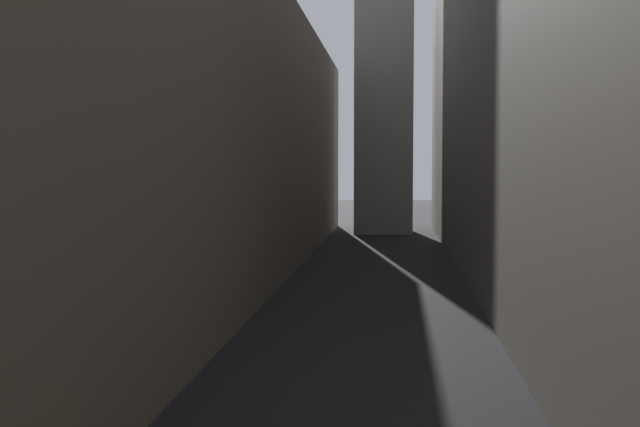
{
  "coord_description": "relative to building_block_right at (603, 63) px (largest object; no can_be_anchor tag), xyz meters",
  "views": [
    {
      "loc": [
        1.22,
        4.46,
        7.13
      ],
      "look_at": [
        0.0,
        18.11,
        6.35
      ],
      "focal_mm": 47.37,
      "sensor_mm": 36.0,
      "label": 1
    }
  ],
  "objects": [
    {
      "name": "ground_plane",
      "position": [
        -12.01,
        -2.0,
        -12.49
      ],
      "size": [
        264.0,
        264.0,
        0.0
      ],
      "primitive_type": "plane",
      "color": "black"
    },
    {
      "name": "building_block_right",
      "position": [
        0.0,
        0.0,
        0.0
      ],
      "size": [
        13.01,
        108.0,
        24.97
      ],
      "primitive_type": "cube",
      "color": "#60594F",
      "rests_on": "ground"
    },
    {
      "name": "building_block_left",
      "position": [
        -23.25,
        0.0,
        -3.34
      ],
      "size": [
        11.48,
        108.0,
        18.3
      ],
      "primitive_type": "cube",
      "color": "#756B5B",
      "rests_on": "ground"
    }
  ]
}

